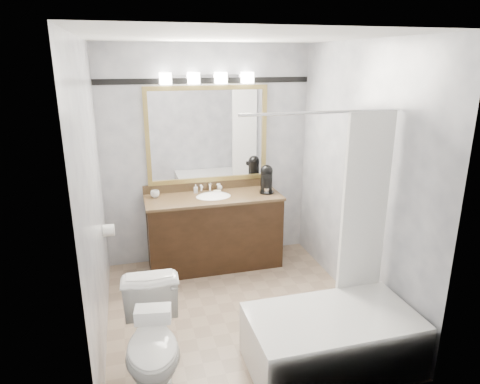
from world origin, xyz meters
name	(u,v)px	position (x,y,z in m)	size (l,w,h in m)	color
room	(236,187)	(0.00, 0.00, 1.25)	(2.42, 2.62, 2.52)	gray
vanity	(214,230)	(0.00, 1.02, 0.44)	(1.53, 0.58, 0.97)	black
mirror	(208,135)	(0.00, 1.28, 1.50)	(1.40, 0.04, 1.10)	tan
vanity_light_bar	(207,78)	(0.00, 1.23, 2.13)	(1.02, 0.14, 0.12)	silver
accent_stripe	(206,81)	(0.00, 1.29, 2.10)	(2.40, 0.01, 0.06)	black
bathtub	(333,332)	(0.55, -0.90, 0.28)	(1.30, 0.75, 1.96)	white
tp_roll	(109,230)	(-1.14, 0.66, 0.70)	(0.12, 0.12, 0.11)	white
toilet	(154,343)	(-0.83, -0.82, 0.39)	(0.43, 0.76, 0.77)	white
tissue_box	(153,314)	(-0.83, -1.12, 0.82)	(0.22, 0.12, 0.09)	white
coffee_maker	(267,178)	(0.63, 1.02, 1.01)	(0.17, 0.21, 0.32)	black
cup_left	(155,194)	(-0.64, 1.15, 0.89)	(0.10, 0.10, 0.08)	white
soap_bottle_a	(196,189)	(-0.17, 1.20, 0.90)	(0.04, 0.04, 0.10)	white
soap_bottle_b	(220,187)	(0.12, 1.23, 0.89)	(0.06, 0.06, 0.08)	white
soap_bar	(217,192)	(0.07, 1.13, 0.86)	(0.08, 0.05, 0.02)	beige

